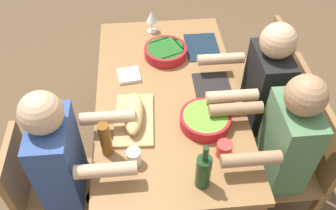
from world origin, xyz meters
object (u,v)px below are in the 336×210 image
Objects in this scene: serving_bowl_greens at (166,51)px; napkin_stack at (129,75)px; bread_loaf at (134,113)px; wine_bottle at (203,171)px; diner_far_left at (68,162)px; chair_near_center at (279,112)px; cup_far_left at (134,157)px; diner_near_left at (279,147)px; serving_bowl_salad at (205,119)px; cup_near_left at (224,149)px; chair_near_right at (261,71)px; cutting_board at (134,119)px; wine_glass at (151,18)px; chair_far_left at (43,186)px; diner_near_center at (258,92)px; dining_table at (168,103)px; beer_bottle at (105,140)px; chair_near_left at (301,166)px.

serving_bowl_greens is 2.08× the size of napkin_stack.
bread_loaf is 1.10× the size of wine_bottle.
chair_near_center is at bearing -71.87° from diner_far_left.
diner_near_left is at bearing -85.58° from cup_far_left.
diner_far_left reaches higher than serving_bowl_salad.
cup_near_left is (-0.05, 0.33, 0.09)m from diner_near_left.
cup_near_left is at bearing 151.22° from chair_near_right.
chair_near_center is 1.04m from cutting_board.
wine_bottle is at bearing 135.16° from chair_near_center.
wine_glass reaches higher than chair_near_right.
serving_bowl_salad reaches higher than serving_bowl_greens.
chair_far_left and bread_loaf have the same top height.
diner_near_center is (0.44, 0.00, 0.00)m from diner_near_left.
cup_near_left is at bearing -93.72° from diner_far_left.
dining_table is 0.57m from cup_far_left.
bread_loaf is at bearing 36.08° from wine_bottle.
cup_far_left is at bearing -96.52° from chair_far_left.
wine_bottle reaches higher than chair_far_left.
diner_near_center reaches higher than serving_bowl_salad.
chair_far_left reaches higher than napkin_stack.
cup_near_left is at bearing -96.36° from beer_bottle.
wine_glass reaches higher than chair_near_center.
beer_bottle is 2.39× the size of cup_far_left.
bread_loaf is at bearing 123.70° from chair_near_right.
chair_near_center is at bearing 180.00° from chair_near_right.
serving_bowl_greens is (0.64, 0.17, -0.00)m from serving_bowl_salad.
chair_far_left is 3.86× the size of beer_bottle.
beer_bottle is at bearing 61.38° from cup_far_left.
beer_bottle reaches higher than cup_near_left.
napkin_stack is at bearing 160.32° from wine_glass.
bread_loaf reaches higher than cup_far_left.
dining_table is 0.31m from napkin_stack.
chair_near_center is at bearing -90.00° from diner_near_center.
dining_table is 5.54× the size of wine_bottle.
wine_bottle is (-0.38, 0.08, 0.07)m from serving_bowl_salad.
serving_bowl_salad is (0.17, 0.58, 0.30)m from chair_near_left.
chair_far_left is 1.53m from chair_near_left.
diner_near_left is (0.00, -1.17, 0.00)m from diner_far_left.
serving_bowl_salad reaches higher than napkin_stack.
chair_near_center is 1.05m from bread_loaf.
diner_near_center is at bearing 90.00° from chair_near_center.
chair_far_left is at bearing 112.56° from bread_loaf.
wine_bottle is 1.34m from wine_glass.
cup_far_left is (-0.50, 0.99, 0.30)m from chair_near_center.
wine_bottle reaches higher than cup_far_left.
diner_far_left reaches higher than chair_near_center.
diner_near_left is 0.52m from chair_near_center.
chair_near_right is at bearing -84.30° from serving_bowl_greens.
diner_near_center reaches higher than chair_near_center.
bread_loaf reaches higher than cup_near_left.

